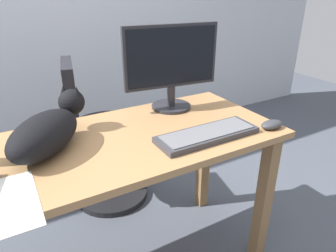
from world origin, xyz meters
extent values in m
cube|color=#9E7247|center=(0.00, 0.00, 0.74)|extent=(1.44, 0.62, 0.03)
cube|color=olive|center=(0.66, -0.25, 0.36)|extent=(0.06, 0.06, 0.73)
cube|color=olive|center=(0.66, 0.25, 0.36)|extent=(0.06, 0.06, 0.73)
cylinder|color=black|center=(0.18, 0.63, 0.02)|extent=(0.48, 0.48, 0.04)
cylinder|color=black|center=(0.18, 0.63, 0.24)|extent=(0.06, 0.06, 0.48)
cylinder|color=black|center=(0.18, 0.63, 0.51)|extent=(0.44, 0.44, 0.06)
cube|color=black|center=(-0.01, 0.67, 0.74)|extent=(0.13, 0.36, 0.40)
cylinder|color=#232328|center=(0.39, 0.20, 0.76)|extent=(0.20, 0.20, 0.01)
cylinder|color=#232328|center=(0.39, 0.20, 0.82)|extent=(0.04, 0.04, 0.10)
cube|color=#232328|center=(0.39, 0.20, 1.02)|extent=(0.48, 0.08, 0.30)
cube|color=black|center=(0.39, 0.19, 1.02)|extent=(0.45, 0.05, 0.27)
cube|color=#333338|center=(0.35, -0.17, 0.77)|extent=(0.44, 0.15, 0.02)
cube|color=slate|center=(0.35, -0.17, 0.78)|extent=(0.40, 0.12, 0.00)
ellipsoid|color=black|center=(-0.25, 0.04, 0.83)|extent=(0.38, 0.39, 0.15)
sphere|color=black|center=(-0.10, 0.19, 0.88)|extent=(0.11, 0.11, 0.11)
cone|color=black|center=(-0.13, 0.21, 0.93)|extent=(0.04, 0.04, 0.04)
cone|color=black|center=(-0.08, 0.17, 0.93)|extent=(0.04, 0.04, 0.04)
ellipsoid|color=#333338|center=(0.65, -0.24, 0.77)|extent=(0.11, 0.06, 0.04)
camera|label=1|loc=(-0.36, -1.07, 1.33)|focal=32.80mm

